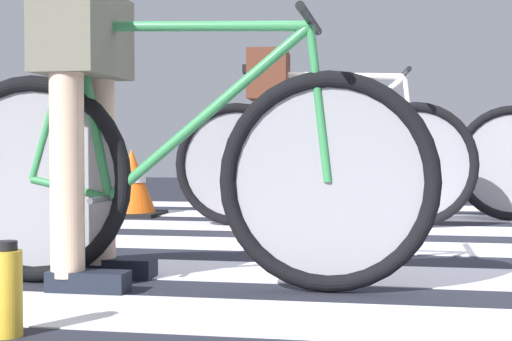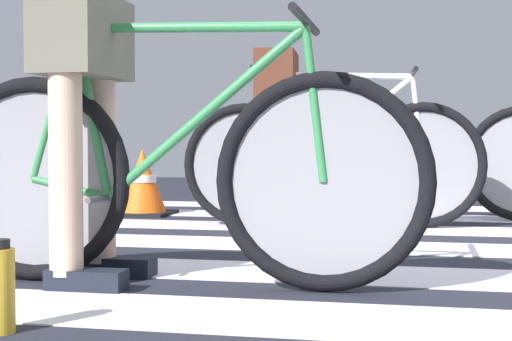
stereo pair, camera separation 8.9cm
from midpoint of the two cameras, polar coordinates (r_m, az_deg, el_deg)
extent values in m
cube|color=#22242F|center=(3.47, 17.09, -6.24)|extent=(18.00, 14.00, 0.02)
cube|color=silver|center=(2.87, 17.64, -7.71)|extent=(5.20, 0.44, 0.00)
cube|color=silver|center=(3.63, 15.15, -5.66)|extent=(5.20, 0.44, 0.00)
cube|color=silver|center=(4.38, 14.29, -4.34)|extent=(5.20, 0.44, 0.00)
cube|color=silver|center=(5.12, 15.38, -3.43)|extent=(5.20, 0.44, 0.00)
cube|color=silver|center=(5.87, 14.47, -2.73)|extent=(5.20, 0.44, 0.00)
torus|color=black|center=(2.79, -15.31, -0.61)|extent=(0.72, 0.06, 0.72)
torus|color=black|center=(2.49, 6.03, -0.85)|extent=(0.72, 0.06, 0.72)
cylinder|color=gray|center=(2.79, -15.31, -0.61)|extent=(0.61, 0.01, 0.61)
cylinder|color=gray|center=(2.49, 6.03, -0.85)|extent=(0.61, 0.01, 0.61)
cylinder|color=#34874C|center=(2.61, -4.21, 10.52)|extent=(0.80, 0.04, 0.05)
cylinder|color=#34874C|center=(2.56, -2.90, 4.16)|extent=(0.70, 0.04, 0.59)
cylinder|color=#34874C|center=(2.69, -11.18, 4.23)|extent=(0.15, 0.03, 0.59)
cylinder|color=#34874C|center=(2.73, -12.69, -1.27)|extent=(0.29, 0.03, 0.09)
cylinder|color=#34874C|center=(2.75, -13.88, 4.79)|extent=(0.18, 0.03, 0.53)
cylinder|color=#34874C|center=(2.50, 5.36, 4.90)|extent=(0.09, 0.03, 0.50)
cube|color=black|center=(2.75, -12.40, 10.88)|extent=(0.24, 0.09, 0.05)
cylinder|color=black|center=(2.53, 4.70, 11.02)|extent=(0.03, 0.52, 0.03)
cylinder|color=#4C4C51|center=(2.68, -9.96, -1.96)|extent=(0.02, 0.34, 0.02)
cylinder|color=beige|center=(2.83, -10.62, 2.32)|extent=(0.11, 0.11, 0.90)
cylinder|color=beige|center=(2.58, -13.00, 2.34)|extent=(0.11, 0.11, 0.90)
cube|color=#666455|center=(2.73, -11.81, 9.67)|extent=(0.22, 0.41, 0.28)
cube|color=black|center=(2.84, -9.24, -7.06)|extent=(0.26, 0.10, 0.07)
cube|color=black|center=(2.59, -11.50, -7.98)|extent=(0.26, 0.10, 0.07)
torus|color=black|center=(4.48, -0.31, 0.43)|extent=(0.72, 0.11, 0.72)
torus|color=black|center=(4.46, 12.79, 0.37)|extent=(0.72, 0.11, 0.72)
cylinder|color=gray|center=(4.48, -0.31, 0.43)|extent=(0.61, 0.05, 0.61)
cylinder|color=gray|center=(4.46, 12.79, 0.37)|extent=(0.61, 0.05, 0.61)
cylinder|color=white|center=(4.45, 6.90, 6.98)|extent=(0.80, 0.10, 0.05)
cylinder|color=white|center=(4.44, 7.66, 3.24)|extent=(0.70, 0.09, 0.59)
cylinder|color=white|center=(4.45, 2.50, 3.38)|extent=(0.16, 0.05, 0.59)
cylinder|color=white|center=(4.46, 1.47, 0.04)|extent=(0.29, 0.05, 0.09)
cylinder|color=white|center=(4.47, 0.70, 3.76)|extent=(0.19, 0.04, 0.53)
cylinder|color=white|center=(4.45, 12.43, 3.59)|extent=(0.09, 0.04, 0.50)
cube|color=black|center=(4.48, 1.73, 7.47)|extent=(0.25, 0.11, 0.05)
cylinder|color=black|center=(4.47, 12.07, 7.06)|extent=(0.07, 0.52, 0.03)
cylinder|color=#4C4C51|center=(4.45, 3.26, -0.36)|extent=(0.05, 0.34, 0.02)
cylinder|color=#A87A5B|center=(4.59, 2.28, 2.37)|extent=(0.11, 0.11, 0.92)
cylinder|color=#A87A5B|center=(4.32, 1.93, 2.39)|extent=(0.11, 0.11, 0.92)
cube|color=#532A1C|center=(4.47, 2.12, 7.00)|extent=(0.25, 0.43, 0.28)
cube|color=#461829|center=(4.61, 3.13, -3.55)|extent=(0.27, 0.12, 0.07)
cube|color=#461829|center=(4.33, 2.85, -3.91)|extent=(0.27, 0.12, 0.07)
cylinder|color=gold|center=(2.06, -17.32, -8.53)|extent=(0.08, 0.08, 0.22)
cube|color=black|center=(5.24, -7.92, -3.15)|extent=(0.39, 0.39, 0.02)
cone|color=#EA5B14|center=(5.22, -7.93, -0.84)|extent=(0.34, 0.34, 0.45)
cylinder|color=white|center=(5.22, -7.93, -0.60)|extent=(0.19, 0.19, 0.05)
camera|label=1|loc=(0.04, -77.98, 0.42)|focal=54.14mm
camera|label=2|loc=(0.04, 102.02, -0.42)|focal=54.14mm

